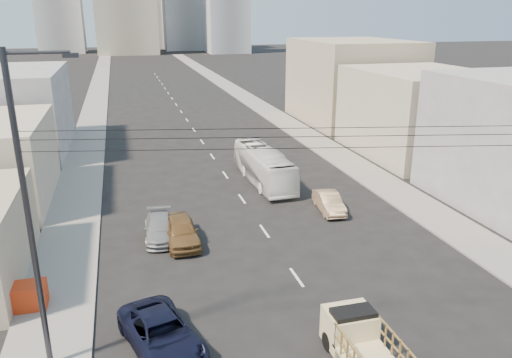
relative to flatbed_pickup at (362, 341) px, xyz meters
name	(u,v)px	position (x,y,z in m)	size (l,w,h in m)	color
sidewalk_left	(97,99)	(-11.85, 69.06, -1.03)	(3.50, 180.00, 0.12)	gray
sidewalk_right	(239,93)	(11.65, 69.06, -1.03)	(3.50, 180.00, 0.12)	gray
lane_dashes	(184,116)	(-0.10, 52.06, -1.09)	(0.15, 104.00, 0.01)	silver
flatbed_pickup	(362,341)	(0.00, 0.00, 0.00)	(1.95, 4.41, 1.90)	beige
navy_pickup	(162,335)	(-7.33, 2.94, -0.37)	(2.40, 5.21, 1.45)	black
city_bus	(264,166)	(2.52, 22.35, 0.30)	(2.34, 9.98, 2.78)	white
sedan_brown	(182,231)	(-5.32, 12.72, -0.31)	(1.84, 4.58, 1.56)	brown
sedan_tan	(329,202)	(5.13, 15.14, -0.44)	(1.38, 3.97, 1.31)	#987A59
sedan_grey	(160,228)	(-6.49, 13.78, -0.45)	(1.80, 4.44, 1.29)	gray
streetlamp_left	(31,212)	(-11.49, 3.06, 5.34)	(2.36, 0.25, 12.00)	#2D2D33
overhead_wires	(367,137)	(-0.10, 0.56, 7.87)	(23.01, 5.02, 0.72)	black
crate_stack	(26,296)	(-13.10, 7.55, -0.40)	(1.80, 1.20, 1.14)	#BC3111
bldg_right_mid	(419,113)	(19.40, 27.06, 2.91)	(11.00, 14.00, 8.00)	#AFA48D
bldg_right_far	(352,81)	(19.90, 43.06, 3.91)	(12.00, 16.00, 10.00)	tan
midrise_nw	(58,2)	(-26.10, 179.06, 15.91)	(15.00, 15.00, 34.00)	gray
midrise_east	(227,11)	(29.90, 164.06, 12.91)	(14.00, 14.00, 28.00)	gray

